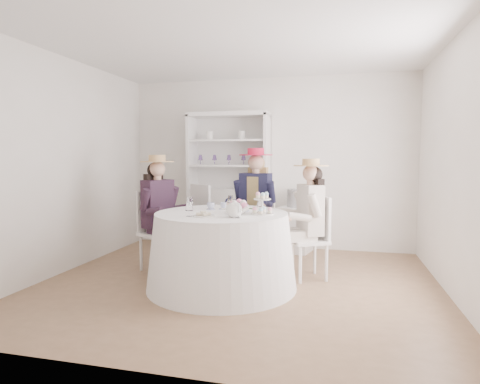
# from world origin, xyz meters

# --- Properties ---
(ground) EXTENTS (4.50, 4.50, 0.00)m
(ground) POSITION_xyz_m (0.00, 0.00, 0.00)
(ground) COLOR brown
(ground) RESTS_ON ground
(ceiling) EXTENTS (4.50, 4.50, 0.00)m
(ceiling) POSITION_xyz_m (0.00, 0.00, 2.70)
(ceiling) COLOR white
(ceiling) RESTS_ON wall_back
(wall_back) EXTENTS (4.50, 0.00, 4.50)m
(wall_back) POSITION_xyz_m (0.00, 2.00, 1.35)
(wall_back) COLOR silver
(wall_back) RESTS_ON ground
(wall_front) EXTENTS (4.50, 0.00, 4.50)m
(wall_front) POSITION_xyz_m (0.00, -2.00, 1.35)
(wall_front) COLOR silver
(wall_front) RESTS_ON ground
(wall_left) EXTENTS (0.00, 4.50, 4.50)m
(wall_left) POSITION_xyz_m (-2.25, 0.00, 1.35)
(wall_left) COLOR silver
(wall_left) RESTS_ON ground
(wall_right) EXTENTS (0.00, 4.50, 4.50)m
(wall_right) POSITION_xyz_m (2.25, 0.00, 1.35)
(wall_right) COLOR silver
(wall_right) RESTS_ON ground
(tea_table) EXTENTS (1.66, 1.66, 0.84)m
(tea_table) POSITION_xyz_m (-0.15, -0.15, 0.42)
(tea_table) COLOR white
(tea_table) RESTS_ON ground
(hutch) EXTENTS (1.31, 0.59, 2.14)m
(hutch) POSITION_xyz_m (-0.58, 1.77, 0.76)
(hutch) COLOR silver
(hutch) RESTS_ON ground
(side_table) EXTENTS (0.53, 0.53, 0.69)m
(side_table) POSITION_xyz_m (0.48, 1.75, 0.35)
(side_table) COLOR silver
(side_table) RESTS_ON ground
(hatbox) EXTENTS (0.29, 0.29, 0.27)m
(hatbox) POSITION_xyz_m (0.48, 1.75, 0.83)
(hatbox) COLOR black
(hatbox) RESTS_ON side_table
(guest_left) EXTENTS (0.63, 0.57, 1.48)m
(guest_left) POSITION_xyz_m (-1.11, 0.30, 0.83)
(guest_left) COLOR silver
(guest_left) RESTS_ON ground
(guest_mid) EXTENTS (0.58, 0.61, 1.57)m
(guest_mid) POSITION_xyz_m (0.01, 0.90, 0.89)
(guest_mid) COLOR silver
(guest_mid) RESTS_ON ground
(guest_right) EXTENTS (0.61, 0.55, 1.43)m
(guest_right) POSITION_xyz_m (0.76, 0.39, 0.81)
(guest_right) COLOR silver
(guest_right) RESTS_ON ground
(spare_chair) EXTENTS (0.62, 0.62, 1.08)m
(spare_chair) POSITION_xyz_m (-0.67, 0.92, 0.58)
(spare_chair) COLOR silver
(spare_chair) RESTS_ON ground
(teacup_a) EXTENTS (0.10, 0.10, 0.07)m
(teacup_a) POSITION_xyz_m (-0.34, 0.05, 0.88)
(teacup_a) COLOR white
(teacup_a) RESTS_ON tea_table
(teacup_b) EXTENTS (0.08, 0.08, 0.07)m
(teacup_b) POSITION_xyz_m (-0.20, 0.10, 0.88)
(teacup_b) COLOR white
(teacup_b) RESTS_ON tea_table
(teacup_c) EXTENTS (0.09, 0.09, 0.07)m
(teacup_c) POSITION_xyz_m (0.08, 0.01, 0.87)
(teacup_c) COLOR white
(teacup_c) RESTS_ON tea_table
(flower_bowl) EXTENTS (0.26, 0.26, 0.05)m
(flower_bowl) POSITION_xyz_m (0.06, -0.22, 0.87)
(flower_bowl) COLOR white
(flower_bowl) RESTS_ON tea_table
(flower_arrangement) EXTENTS (0.19, 0.19, 0.07)m
(flower_arrangement) POSITION_xyz_m (0.06, -0.14, 0.93)
(flower_arrangement) COLOR pink
(flower_arrangement) RESTS_ON tea_table
(table_teapot) EXTENTS (0.23, 0.17, 0.18)m
(table_teapot) POSITION_xyz_m (0.08, -0.46, 0.92)
(table_teapot) COLOR white
(table_teapot) RESTS_ON tea_table
(sandwich_plate) EXTENTS (0.23, 0.23, 0.05)m
(sandwich_plate) POSITION_xyz_m (-0.24, -0.48, 0.85)
(sandwich_plate) COLOR white
(sandwich_plate) RESTS_ON tea_table
(cupcake_stand) EXTENTS (0.25, 0.25, 0.23)m
(cupcake_stand) POSITION_xyz_m (0.31, -0.18, 0.93)
(cupcake_stand) COLOR white
(cupcake_stand) RESTS_ON tea_table
(stemware_set) EXTENTS (0.90, 0.87, 0.15)m
(stemware_set) POSITION_xyz_m (-0.15, -0.15, 0.92)
(stemware_set) COLOR white
(stemware_set) RESTS_ON tea_table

